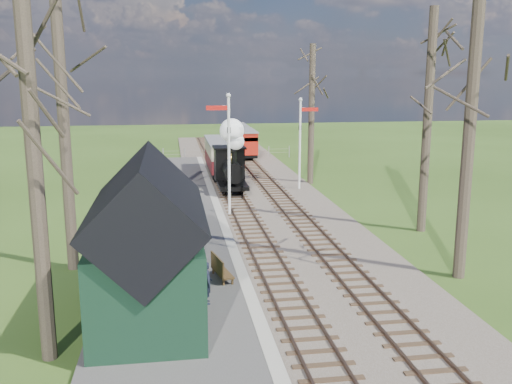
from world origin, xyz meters
The scene contains 19 objects.
ground centered at (0.00, 0.00, 0.00)m, with size 140.00×140.00×0.00m, color #314C18.
distant_hills centered at (1.40, 64.38, -16.21)m, with size 114.40×48.00×22.02m.
ballast_bed centered at (1.30, 22.00, 0.05)m, with size 8.00×60.00×0.10m, color brown.
track_near centered at (0.00, 22.00, 0.10)m, with size 1.60×60.00×0.15m.
track_far centered at (2.60, 22.00, 0.10)m, with size 1.60×60.00×0.15m.
platform centered at (-3.50, 14.00, 0.10)m, with size 5.00×44.00×0.20m, color #474442.
coping_strip centered at (-1.20, 14.00, 0.10)m, with size 0.40×44.00×0.21m, color #B2AD9E.
station_shed centered at (-4.30, 4.00, 2.27)m, with size 3.25×6.30×4.78m.
semaphore_near centered at (-0.77, 16.00, 3.62)m, with size 1.22×0.24×6.22m.
semaphore_far centered at (4.37, 22.00, 3.35)m, with size 1.22×0.24×5.72m.
bare_trees centered at (1.33, 10.10, 5.21)m, with size 15.51×22.39×12.00m.
fence_line centered at (0.30, 36.00, 0.55)m, with size 12.60×0.08×1.00m.
locomotive centered at (-0.01, 21.56, 2.06)m, with size 1.78×4.16×4.46m.
coach centered at (0.00, 27.63, 1.51)m, with size 2.08×7.13×2.19m.
red_carriage_a centered at (2.60, 35.68, 1.38)m, with size 1.87×4.64×1.97m.
red_carriage_b centered at (2.60, 41.18, 1.38)m, with size 1.87×4.64×1.97m.
sign_board centered at (-2.57, 7.03, 0.69)m, with size 0.16×0.67×0.98m.
bench centered at (-2.03, 6.53, 0.58)m, with size 0.70×1.49×0.82m.
person centered at (-2.60, 4.51, 0.86)m, with size 0.48×0.32×1.32m, color black.
Camera 1 is at (-3.58, -12.08, 7.17)m, focal length 40.00 mm.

